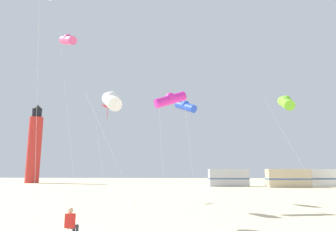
% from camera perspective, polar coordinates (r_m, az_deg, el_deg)
% --- Properties ---
extents(kite_flyer_standing, '(0.45, 0.56, 1.16)m').
position_cam_1_polar(kite_flyer_standing, '(12.82, -17.71, -18.57)').
color(kite_flyer_standing, red).
rests_on(kite_flyer_standing, ground).
extents(kite_diamond_scarlet, '(1.82, 1.82, 8.75)m').
position_cam_1_polar(kite_diamond_scarlet, '(29.25, -11.40, 1.04)').
color(kite_diamond_scarlet, silver).
rests_on(kite_diamond_scarlet, ground).
extents(kite_tube_magenta, '(2.54, 1.79, 8.46)m').
position_cam_1_polar(kite_tube_magenta, '(22.45, 0.43, 3.09)').
color(kite_tube_magenta, silver).
rests_on(kite_tube_magenta, ground).
extents(kite_tube_white, '(2.85, 3.29, 6.90)m').
position_cam_1_polar(kite_tube_white, '(16.27, -10.57, 2.79)').
color(kite_tube_white, silver).
rests_on(kite_tube_white, ground).
extents(kite_tube_rainbow, '(2.65, 2.68, 14.12)m').
position_cam_1_polar(kite_tube_rainbow, '(27.66, -18.32, 13.34)').
color(kite_tube_rainbow, silver).
rests_on(kite_tube_rainbow, ground).
extents(kite_tube_blue, '(2.16, 2.35, 8.95)m').
position_cam_1_polar(kite_tube_blue, '(27.24, 3.33, 1.77)').
color(kite_tube_blue, silver).
rests_on(kite_tube_blue, ground).
extents(kite_tube_lime, '(3.40, 3.14, 7.93)m').
position_cam_1_polar(kite_tube_lime, '(22.65, 21.29, 2.30)').
color(kite_tube_lime, silver).
rests_on(kite_tube_lime, ground).
extents(lighthouse_distant, '(2.80, 2.80, 16.80)m').
position_cam_1_polar(lighthouse_distant, '(71.28, -23.80, -5.19)').
color(lighthouse_distant, red).
rests_on(lighthouse_distant, ground).
extents(rv_van_silver, '(6.60, 2.83, 2.80)m').
position_cam_1_polar(rv_van_silver, '(52.04, 11.27, -11.40)').
color(rv_van_silver, '#B7BABF').
rests_on(rv_van_silver, ground).
extents(rv_van_tan, '(6.50, 2.50, 2.80)m').
position_cam_1_polar(rv_van_tan, '(51.56, 21.61, -10.90)').
color(rv_van_tan, '#C6B28C').
rests_on(rv_van_tan, ground).
extents(rv_van_white, '(6.48, 2.45, 2.80)m').
position_cam_1_polar(rv_van_white, '(56.24, 27.41, -10.37)').
color(rv_van_white, white).
rests_on(rv_van_white, ground).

